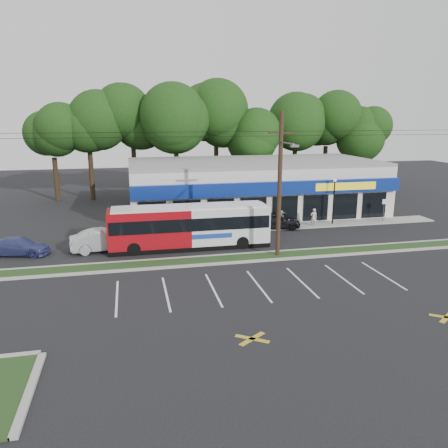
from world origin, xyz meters
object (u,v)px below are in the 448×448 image
Objects in this scene: metrobus at (190,226)px; pedestrian_b at (280,220)px; sign_post at (384,206)px; car_dark at (275,220)px; car_blue at (19,246)px; pedestrian_a at (314,218)px; utility_pole at (278,181)px; car_silver at (105,240)px; lamp_post at (334,196)px.

metrobus is 9.54m from pedestrian_b.
sign_post reaches higher than car_dark.
pedestrian_b is at bearing -67.61° from car_blue.
pedestrian_a reaches higher than pedestrian_b.
utility_pole reaches higher than car_silver.
car_silver is at bearing 160.73° from utility_pole.
pedestrian_b is (-5.14, -0.30, -1.86)m from lamp_post.
car_dark is 2.77× the size of pedestrian_b.
pedestrian_b is (-10.14, -0.07, -0.74)m from sign_post.
sign_post is 1.33× the size of pedestrian_a.
car_silver is at bearing 14.01° from pedestrian_a.
sign_post is 7.04m from pedestrian_a.
pedestrian_a is at bearing 169.96° from pedestrian_b.
utility_pole reaches higher than sign_post.
utility_pole is 10.79m from pedestrian_a.
metrobus is at bearing 123.83° from car_dark.
metrobus reaches higher than car_dark.
utility_pole is 11.12× the size of car_dark.
sign_post is 10.16m from pedestrian_b.
utility_pole is 7.60m from metrobus.
car_silver is (-6.25, 0.56, -0.89)m from metrobus.
metrobus is 6.34m from car_silver.
car_silver is 2.93× the size of pedestrian_a.
utility_pole is at bearing 58.14° from pedestrian_b.
pedestrian_a is (-2.00, -0.30, -1.83)m from lamp_post.
pedestrian_b reaches higher than car_blue.
utility_pole is 30.83× the size of pedestrian_b.
car_silver is at bearing -78.81° from car_blue.
car_silver is (-20.00, -3.74, -1.86)m from lamp_post.
lamp_post is 5.13m from sign_post.
sign_post is at bearing 12.55° from metrobus.
utility_pole reaches higher than car_dark.
sign_post is at bearing -2.58° from lamp_post.
lamp_post reaches higher than car_silver.
car_dark is (2.50, 7.57, -4.65)m from utility_pole.
utility_pole is 11.44× the size of car_blue.
car_silver is 5.99m from car_blue.
lamp_post is 5.99m from car_dark.
utility_pole is at bearing -136.05° from lamp_post.
sign_post reaches higher than car_silver.
utility_pole is 29.86× the size of pedestrian_a.
car_dark is at bearing -67.38° from car_blue.
car_dark is at bearing -10.04° from pedestrian_b.
car_blue is (-12.23, 0.83, -1.07)m from metrobus.
lamp_post is 0.94× the size of car_dark.
car_dark is 2.69× the size of pedestrian_a.
utility_pole is 9.23m from car_dark.
utility_pole reaches higher than lamp_post.
car_blue is at bearing -172.39° from lamp_post.
pedestrian_a is at bearing -68.72° from car_blue.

